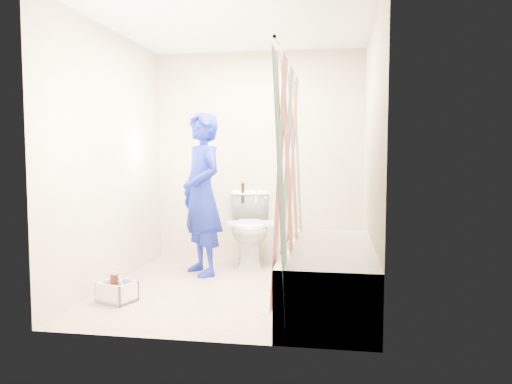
% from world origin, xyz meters
% --- Properties ---
extents(floor, '(2.60, 2.60, 0.00)m').
position_xyz_m(floor, '(0.00, 0.00, 0.00)').
color(floor, tan).
rests_on(floor, ground).
extents(ceiling, '(2.40, 2.60, 0.02)m').
position_xyz_m(ceiling, '(0.00, 0.00, 2.40)').
color(ceiling, white).
rests_on(ceiling, wall_back).
extents(wall_back, '(2.40, 0.02, 2.40)m').
position_xyz_m(wall_back, '(0.00, 1.30, 1.20)').
color(wall_back, '#B9AE8E').
rests_on(wall_back, ground).
extents(wall_front, '(2.40, 0.02, 2.40)m').
position_xyz_m(wall_front, '(0.00, -1.30, 1.20)').
color(wall_front, '#B9AE8E').
rests_on(wall_front, ground).
extents(wall_left, '(0.02, 2.60, 2.40)m').
position_xyz_m(wall_left, '(-1.20, 0.00, 1.20)').
color(wall_left, '#B9AE8E').
rests_on(wall_left, ground).
extents(wall_right, '(0.02, 2.60, 2.40)m').
position_xyz_m(wall_right, '(1.20, 0.00, 1.20)').
color(wall_right, '#B9AE8E').
rests_on(wall_right, ground).
extents(bathtub, '(0.70, 1.75, 0.50)m').
position_xyz_m(bathtub, '(0.85, -0.43, 0.27)').
color(bathtub, silver).
rests_on(bathtub, ground).
extents(curtain_rod, '(0.02, 1.90, 0.02)m').
position_xyz_m(curtain_rod, '(0.52, -0.43, 1.95)').
color(curtain_rod, silver).
rests_on(curtain_rod, wall_back).
extents(shower_curtain, '(0.06, 1.75, 1.80)m').
position_xyz_m(shower_curtain, '(0.52, -0.43, 1.02)').
color(shower_curtain, white).
rests_on(shower_curtain, curtain_rod).
extents(toilet, '(0.59, 0.87, 0.82)m').
position_xyz_m(toilet, '(-0.04, 1.02, 0.41)').
color(toilet, white).
rests_on(toilet, ground).
extents(tank_lid, '(0.53, 0.31, 0.04)m').
position_xyz_m(tank_lid, '(-0.02, 0.89, 0.48)').
color(tank_lid, white).
rests_on(tank_lid, toilet).
extents(tank_internals, '(0.20, 0.08, 0.27)m').
position_xyz_m(tank_internals, '(-0.13, 1.23, 0.80)').
color(tank_internals, black).
rests_on(tank_internals, toilet).
extents(plumber, '(0.69, 0.72, 1.65)m').
position_xyz_m(plumber, '(-0.45, 0.49, 0.83)').
color(plumber, '#0F219D').
rests_on(plumber, ground).
extents(cleaning_caddy, '(0.35, 0.31, 0.22)m').
position_xyz_m(cleaning_caddy, '(-0.90, -0.57, 0.08)').
color(cleaning_caddy, silver).
rests_on(cleaning_caddy, ground).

